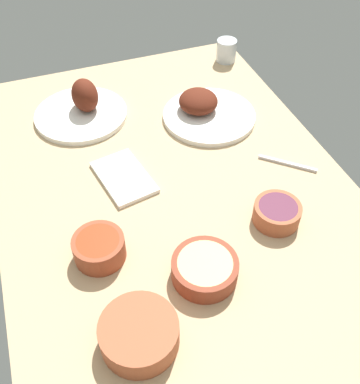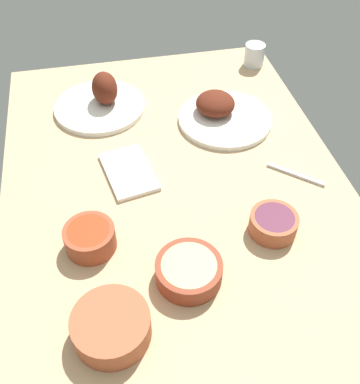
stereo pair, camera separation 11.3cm
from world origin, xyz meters
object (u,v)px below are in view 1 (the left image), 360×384
object	(u,v)px
bowl_sauce	(99,248)
bowl_potatoes	(139,333)
bowl_onions	(277,213)
spoon_loose	(287,163)
bowl_pasta	(205,268)
plate_far_side	(205,110)
folded_napkin	(124,177)
water_tumbler	(226,51)
plate_near_viewer	(83,107)

from	to	relation	value
bowl_sauce	bowl_potatoes	size ratio (longest dim) A/B	0.75
bowl_onions	spoon_loose	xyz separation A→B (cm)	(-16.46, 12.65, -2.28)
bowl_pasta	spoon_loose	distance (cm)	43.16
plate_far_side	bowl_potatoes	world-z (taller)	plate_far_side
plate_far_side	bowl_sauce	xyz separation A→B (cm)	(40.41, -42.07, 0.82)
bowl_pasta	folded_napkin	bearing A→B (deg)	-166.38
plate_far_side	spoon_loose	size ratio (longest dim) A/B	1.74
spoon_loose	bowl_sauce	bearing A→B (deg)	54.39
bowl_sauce	water_tumbler	world-z (taller)	water_tumbler
folded_napkin	water_tumbler	bearing A→B (deg)	132.52
bowl_sauce	bowl_onions	world-z (taller)	bowl_sauce
folded_napkin	plate_far_side	bearing A→B (deg)	120.69
bowl_potatoes	spoon_loose	world-z (taller)	bowl_potatoes
bowl_potatoes	bowl_pasta	distance (cm)	20.03
water_tumbler	bowl_onions	bearing A→B (deg)	-14.95
plate_far_side	plate_near_viewer	xyz separation A→B (cm)	(-13.43, -34.70, 0.60)
bowl_onions	folded_napkin	size ratio (longest dim) A/B	0.61
plate_near_viewer	water_tumbler	size ratio (longest dim) A/B	3.67
water_tumbler	spoon_loose	distance (cm)	56.60
bowl_onions	spoon_loose	size ratio (longest dim) A/B	0.70
plate_far_side	bowl_pasta	xyz separation A→B (cm)	(53.38, -21.98, 0.38)
water_tumbler	bowl_pasta	bearing A→B (deg)	-27.14
spoon_loose	bowl_onions	bearing A→B (deg)	94.30
plate_far_side	folded_napkin	world-z (taller)	plate_far_side
plate_near_viewer	bowl_sauce	bearing A→B (deg)	-7.79
spoon_loose	bowl_potatoes	bearing A→B (deg)	75.43
bowl_sauce	folded_napkin	distance (cm)	25.23
bowl_onions	bowl_potatoes	size ratio (longest dim) A/B	0.73
plate_near_viewer	bowl_pasta	size ratio (longest dim) A/B	1.93
bowl_pasta	water_tumbler	distance (cm)	91.38
bowl_sauce	spoon_loose	xyz separation A→B (cm)	(-12.25, 55.04, -2.72)
plate_far_side	folded_napkin	size ratio (longest dim) A/B	1.51
bowl_potatoes	water_tumbler	world-z (taller)	water_tumbler
bowl_onions	bowl_pasta	bearing A→B (deg)	-68.57
bowl_potatoes	water_tumbler	size ratio (longest dim) A/B	2.02
spoon_loose	water_tumbler	bearing A→B (deg)	-54.99
bowl_sauce	bowl_onions	bearing A→B (deg)	84.33
bowl_potatoes	folded_napkin	distance (cm)	45.88
plate_near_viewer	spoon_loose	distance (cm)	63.32
plate_near_viewer	bowl_sauce	size ratio (longest dim) A/B	2.40
plate_near_viewer	spoon_loose	bearing A→B (deg)	48.90
plate_far_side	bowl_sauce	size ratio (longest dim) A/B	2.40
folded_napkin	spoon_loose	world-z (taller)	folded_napkin
plate_near_viewer	folded_napkin	distance (cm)	31.91
plate_far_side	bowl_potatoes	xyz separation A→B (cm)	(63.03, -39.52, 0.91)
plate_far_side	water_tumbler	size ratio (longest dim) A/B	3.67
plate_far_side	bowl_onions	distance (cm)	44.63
plate_near_viewer	water_tumbler	world-z (taller)	plate_near_viewer
bowl_potatoes	bowl_sauce	bearing A→B (deg)	-173.58
plate_far_side	bowl_onions	bearing A→B (deg)	0.42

